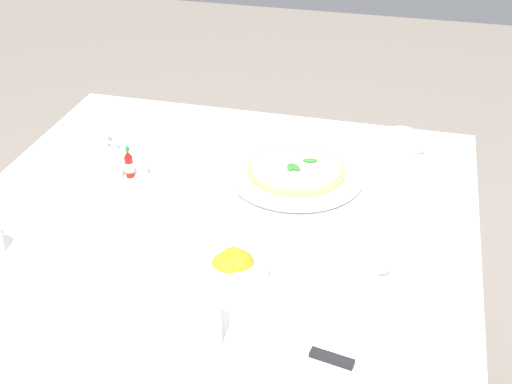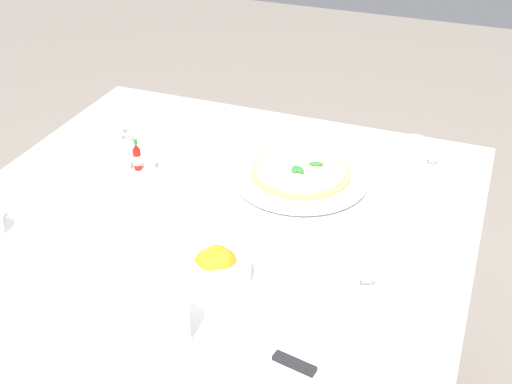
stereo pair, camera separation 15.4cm
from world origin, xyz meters
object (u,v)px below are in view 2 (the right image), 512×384
(water_glass_far_right, at_px, (169,316))
(hot_sauce_bottle, at_px, (137,157))
(pizza_plate, at_px, (301,177))
(citrus_bowl, at_px, (214,266))
(napkin_folded, at_px, (269,359))
(pepper_shaker, at_px, (149,161))
(coffee_cup_left_edge, at_px, (340,279))
(dinner_knife, at_px, (268,352))
(salt_shaker, at_px, (126,160))
(pizza, at_px, (301,172))
(coffee_cup_back_corner, at_px, (413,153))
(coffee_cup_far_left, at_px, (108,130))

(water_glass_far_right, distance_m, hot_sauce_bottle, 0.61)
(pizza_plate, distance_m, citrus_bowl, 0.41)
(napkin_folded, height_order, pepper_shaker, pepper_shaker)
(coffee_cup_left_edge, height_order, dinner_knife, coffee_cup_left_edge)
(citrus_bowl, height_order, salt_shaker, citrus_bowl)
(pizza_plate, xyz_separation_m, coffee_cup_left_edge, (-0.19, 0.36, 0.02))
(pepper_shaker, bearing_deg, dinner_knife, 134.84)
(hot_sauce_bottle, bearing_deg, dinner_knife, 137.00)
(napkin_folded, bearing_deg, citrus_bowl, -35.49)
(napkin_folded, bearing_deg, pepper_shaker, -36.61)
(coffee_cup_left_edge, bearing_deg, pizza, -61.80)
(pizza, relative_size, coffee_cup_back_corner, 1.81)
(pizza, height_order, citrus_bowl, citrus_bowl)
(dinner_knife, distance_m, hot_sauce_bottle, 0.72)
(coffee_cup_left_edge, distance_m, napkin_folded, 0.23)
(coffee_cup_left_edge, bearing_deg, pizza_plate, -61.78)
(napkin_folded, relative_size, salt_shaker, 4.21)
(pizza, bearing_deg, coffee_cup_left_edge, 118.20)
(pizza_plate, distance_m, coffee_cup_back_corner, 0.30)
(pepper_shaker, bearing_deg, coffee_cup_far_left, -29.13)
(coffee_cup_back_corner, bearing_deg, citrus_bowl, 64.58)
(napkin_folded, bearing_deg, salt_shaker, -32.40)
(pizza_plate, relative_size, water_glass_far_right, 2.74)
(water_glass_far_right, bearing_deg, pepper_shaker, -57.95)
(citrus_bowl, bearing_deg, dinner_knife, 135.72)
(napkin_folded, xyz_separation_m, citrus_bowl, (0.18, -0.17, 0.02))
(napkin_folded, height_order, dinner_knife, dinner_knife)
(pizza_plate, xyz_separation_m, citrus_bowl, (0.05, 0.41, 0.02))
(coffee_cup_far_left, distance_m, coffee_cup_left_edge, 0.83)
(citrus_bowl, xyz_separation_m, pepper_shaker, (0.32, -0.33, -0.00))
(coffee_cup_far_left, xyz_separation_m, coffee_cup_left_edge, (-0.74, 0.38, 0.00))
(hot_sauce_bottle, height_order, pepper_shaker, hot_sauce_bottle)
(pizza, height_order, coffee_cup_far_left, coffee_cup_far_left)
(coffee_cup_back_corner, relative_size, pepper_shaker, 2.35)
(coffee_cup_far_left, relative_size, pepper_shaker, 2.36)
(pizza_plate, height_order, pepper_shaker, pepper_shaker)
(coffee_cup_left_edge, relative_size, hot_sauce_bottle, 1.57)
(napkin_folded, bearing_deg, coffee_cup_left_edge, -97.58)
(napkin_folded, relative_size, dinner_knife, 1.21)
(dinner_knife, bearing_deg, water_glass_far_right, 13.44)
(water_glass_far_right, bearing_deg, napkin_folded, -176.95)
(water_glass_far_right, relative_size, pepper_shaker, 2.14)
(citrus_bowl, height_order, pepper_shaker, citrus_bowl)
(water_glass_far_right, height_order, dinner_knife, water_glass_far_right)
(pizza_plate, bearing_deg, hot_sauce_bottle, 13.26)
(pizza_plate, height_order, water_glass_far_right, water_glass_far_right)
(pizza, height_order, pepper_shaker, pepper_shaker)
(water_glass_far_right, bearing_deg, pizza_plate, -94.70)
(pizza_plate, xyz_separation_m, napkin_folded, (-0.13, 0.58, -0.00))
(coffee_cup_far_left, distance_m, citrus_bowl, 0.66)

